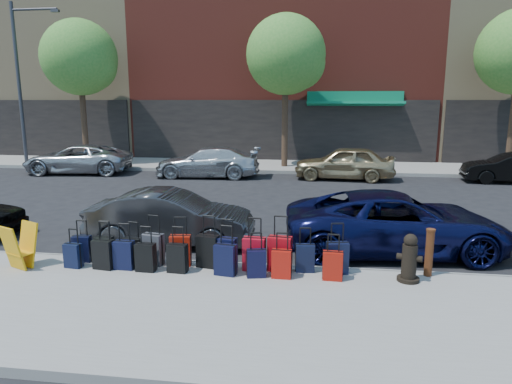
# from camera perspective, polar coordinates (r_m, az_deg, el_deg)

# --- Properties ---
(ground) EXTENTS (120.00, 120.00, 0.00)m
(ground) POSITION_cam_1_polar(r_m,az_deg,el_deg) (13.71, -1.52, -2.88)
(ground) COLOR black
(ground) RESTS_ON ground
(sidewalk_near) EXTENTS (60.00, 4.00, 0.15)m
(sidewalk_near) POSITION_cam_1_polar(r_m,az_deg,el_deg) (7.70, -9.59, -14.19)
(sidewalk_near) COLOR gray
(sidewalk_near) RESTS_ON ground
(sidewalk_far) EXTENTS (60.00, 4.00, 0.15)m
(sidewalk_far) POSITION_cam_1_polar(r_m,az_deg,el_deg) (23.45, 2.43, 3.28)
(sidewalk_far) COLOR gray
(sidewalk_far) RESTS_ON ground
(curb_near) EXTENTS (60.00, 0.08, 0.15)m
(curb_near) POSITION_cam_1_polar(r_m,az_deg,el_deg) (9.49, -5.94, -9.05)
(curb_near) COLOR gray
(curb_near) RESTS_ON ground
(curb_far) EXTENTS (60.00, 0.08, 0.15)m
(curb_far) POSITION_cam_1_polar(r_m,az_deg,el_deg) (21.46, 1.92, 2.52)
(curb_far) COLOR gray
(curb_far) RESTS_ON ground
(building_left) EXTENTS (15.00, 12.12, 16.00)m
(building_left) POSITION_cam_1_polar(r_m,az_deg,el_deg) (36.30, -23.49, 17.78)
(building_left) COLOR tan
(building_left) RESTS_ON ground
(tree_left) EXTENTS (3.80, 3.80, 7.27)m
(tree_left) POSITION_cam_1_polar(r_m,az_deg,el_deg) (25.69, -20.90, 15.21)
(tree_left) COLOR black
(tree_left) RESTS_ON sidewalk_far
(tree_center) EXTENTS (3.80, 3.80, 7.27)m
(tree_center) POSITION_cam_1_polar(r_m,az_deg,el_deg) (22.75, 4.10, 16.49)
(tree_center) COLOR black
(tree_center) RESTS_ON sidewalk_far
(streetlight) EXTENTS (2.59, 0.18, 8.00)m
(streetlight) POSITION_cam_1_polar(r_m,az_deg,el_deg) (26.56, -27.24, 12.93)
(streetlight) COLOR #333338
(streetlight) RESTS_ON sidewalk_far
(suitcase_front_0) EXTENTS (0.37, 0.23, 0.86)m
(suitcase_front_0) POSITION_cam_1_polar(r_m,az_deg,el_deg) (9.99, -20.91, -6.62)
(suitcase_front_0) COLOR black
(suitcase_front_0) RESTS_ON sidewalk_near
(suitcase_front_1) EXTENTS (0.36, 0.20, 0.85)m
(suitcase_front_1) POSITION_cam_1_polar(r_m,az_deg,el_deg) (9.79, -18.39, -6.81)
(suitcase_front_1) COLOR black
(suitcase_front_1) RESTS_ON sidewalk_near
(suitcase_front_2) EXTENTS (0.37, 0.22, 0.86)m
(suitcase_front_2) POSITION_cam_1_polar(r_m,az_deg,el_deg) (9.55, -15.10, -7.08)
(suitcase_front_2) COLOR black
(suitcase_front_2) RESTS_ON sidewalk_near
(suitcase_front_3) EXTENTS (0.45, 0.30, 1.00)m
(suitcase_front_3) POSITION_cam_1_polar(r_m,az_deg,el_deg) (9.40, -12.75, -6.97)
(suitcase_front_3) COLOR #3D3E43
(suitcase_front_3) RESTS_ON sidewalk_near
(suitcase_front_4) EXTENTS (0.43, 0.28, 0.98)m
(suitcase_front_4) POSITION_cam_1_polar(r_m,az_deg,el_deg) (9.24, -9.42, -7.20)
(suitcase_front_4) COLOR maroon
(suitcase_front_4) RESTS_ON sidewalk_near
(suitcase_front_5) EXTENTS (0.46, 0.31, 1.03)m
(suitcase_front_5) POSITION_cam_1_polar(r_m,az_deg,el_deg) (9.07, -6.02, -7.36)
(suitcase_front_5) COLOR black
(suitcase_front_5) RESTS_ON sidewalk_near
(suitcase_front_6) EXTENTS (0.44, 0.29, 0.98)m
(suitcase_front_6) POSITION_cam_1_polar(r_m,az_deg,el_deg) (8.99, -3.76, -7.61)
(suitcase_front_6) COLOR black
(suitcase_front_6) RESTS_ON sidewalk_near
(suitcase_front_7) EXTENTS (0.44, 0.26, 1.03)m
(suitcase_front_7) POSITION_cam_1_polar(r_m,az_deg,el_deg) (8.87, -0.24, -7.73)
(suitcase_front_7) COLOR #B10B1C
(suitcase_front_7) RESTS_ON sidewalk_near
(suitcase_front_8) EXTENTS (0.48, 0.30, 1.08)m
(suitcase_front_8) POSITION_cam_1_polar(r_m,az_deg,el_deg) (8.84, 3.00, -7.71)
(suitcase_front_8) COLOR #9E0A13
(suitcase_front_8) RESTS_ON sidewalk_near
(suitcase_front_9) EXTENTS (0.37, 0.23, 0.86)m
(suitcase_front_9) POSITION_cam_1_polar(r_m,az_deg,el_deg) (8.86, 6.15, -8.20)
(suitcase_front_9) COLOR black
(suitcase_front_9) RESTS_ON sidewalk_near
(suitcase_front_10) EXTENTS (0.44, 0.30, 0.97)m
(suitcase_front_10) POSITION_cam_1_polar(r_m,az_deg,el_deg) (8.85, 10.12, -8.10)
(suitcase_front_10) COLOR black
(suitcase_front_10) RESTS_ON sidewalk_near
(suitcase_back_0) EXTENTS (0.35, 0.23, 0.78)m
(suitcase_back_0) POSITION_cam_1_polar(r_m,az_deg,el_deg) (9.72, -21.89, -7.36)
(suitcase_back_0) COLOR black
(suitcase_back_0) RESTS_ON sidewalk_near
(suitcase_back_1) EXTENTS (0.42, 0.28, 0.93)m
(suitcase_back_1) POSITION_cam_1_polar(r_m,az_deg,el_deg) (9.43, -18.51, -7.38)
(suitcase_back_1) COLOR black
(suitcase_back_1) RESTS_ON sidewalk_near
(suitcase_back_2) EXTENTS (0.38, 0.23, 0.90)m
(suitcase_back_2) POSITION_cam_1_polar(r_m,az_deg,el_deg) (9.30, -16.16, -7.56)
(suitcase_back_2) COLOR black
(suitcase_back_2) RESTS_ON sidewalk_near
(suitcase_back_3) EXTENTS (0.37, 0.22, 0.88)m
(suitcase_back_3) POSITION_cam_1_polar(r_m,az_deg,el_deg) (9.08, -13.62, -7.93)
(suitcase_back_3) COLOR black
(suitcase_back_3) RESTS_ON sidewalk_near
(suitcase_back_4) EXTENTS (0.39, 0.24, 0.89)m
(suitcase_back_4) POSITION_cam_1_polar(r_m,az_deg,el_deg) (8.91, -9.79, -8.14)
(suitcase_back_4) COLOR black
(suitcase_back_4) RESTS_ON sidewalk_near
(suitcase_back_6) EXTENTS (0.43, 0.29, 0.95)m
(suitcase_back_6) POSITION_cam_1_polar(r_m,az_deg,el_deg) (8.67, -3.84, -8.42)
(suitcase_back_6) COLOR black
(suitcase_back_6) RESTS_ON sidewalk_near
(suitcase_back_7) EXTENTS (0.39, 0.27, 0.84)m
(suitcase_back_7) POSITION_cam_1_polar(r_m,az_deg,el_deg) (8.56, 0.05, -8.88)
(suitcase_back_7) COLOR black
(suitcase_back_7) RESTS_ON sidewalk_near
(suitcase_back_8) EXTENTS (0.37, 0.22, 0.86)m
(suitcase_back_8) POSITION_cam_1_polar(r_m,az_deg,el_deg) (8.53, 3.22, -8.95)
(suitcase_back_8) COLOR #A0130A
(suitcase_back_8) RESTS_ON sidewalk_near
(suitcase_back_10) EXTENTS (0.37, 0.22, 0.85)m
(suitcase_back_10) POSITION_cam_1_polar(r_m,az_deg,el_deg) (8.54, 9.56, -9.06)
(suitcase_back_10) COLOR #951309
(suitcase_back_10) RESTS_ON sidewalk_near
(fire_hydrant) EXTENTS (0.46, 0.40, 0.89)m
(fire_hydrant) POSITION_cam_1_polar(r_m,az_deg,el_deg) (8.77, 18.62, -7.99)
(fire_hydrant) COLOR black
(fire_hydrant) RESTS_ON sidewalk_near
(bollard) EXTENTS (0.17, 0.17, 0.91)m
(bollard) POSITION_cam_1_polar(r_m,az_deg,el_deg) (9.13, 20.84, -7.00)
(bollard) COLOR #38190C
(bollard) RESTS_ON sidewalk_near
(display_rack) EXTENTS (0.67, 0.69, 0.88)m
(display_rack) POSITION_cam_1_polar(r_m,az_deg,el_deg) (10.04, -27.41, -6.08)
(display_rack) COLOR orange
(display_rack) RESTS_ON sidewalk_near
(car_near_1) EXTENTS (3.93, 1.46, 1.28)m
(car_near_1) POSITION_cam_1_polar(r_m,az_deg,el_deg) (11.02, -10.61, -3.19)
(car_near_1) COLOR #313033
(car_near_1) RESTS_ON ground
(car_near_2) EXTENTS (5.12, 2.68, 1.37)m
(car_near_2) POSITION_cam_1_polar(r_m,az_deg,el_deg) (10.72, 17.15, -3.67)
(car_near_2) COLOR #0C0F38
(car_near_2) RESTS_ON ground
(car_far_0) EXTENTS (5.07, 2.75, 1.35)m
(car_far_0) POSITION_cam_1_polar(r_m,az_deg,el_deg) (23.03, -21.37, 3.86)
(car_far_0) COLOR #AEAFB5
(car_far_0) RESTS_ON ground
(car_far_1) EXTENTS (4.72, 2.10, 1.35)m
(car_far_1) POSITION_cam_1_polar(r_m,az_deg,el_deg) (20.50, -6.07, 3.74)
(car_far_1) COLOR silver
(car_far_1) RESTS_ON ground
(car_far_2) EXTENTS (4.37, 2.00, 1.45)m
(car_far_2) POSITION_cam_1_polar(r_m,az_deg,el_deg) (20.10, 10.98, 3.60)
(car_far_2) COLOR tan
(car_far_2) RESTS_ON ground
(car_far_3) EXTENTS (3.88, 1.58, 1.25)m
(car_far_3) POSITION_cam_1_polar(r_m,az_deg,el_deg) (21.66, 29.30, 2.62)
(car_far_3) COLOR black
(car_far_3) RESTS_ON ground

